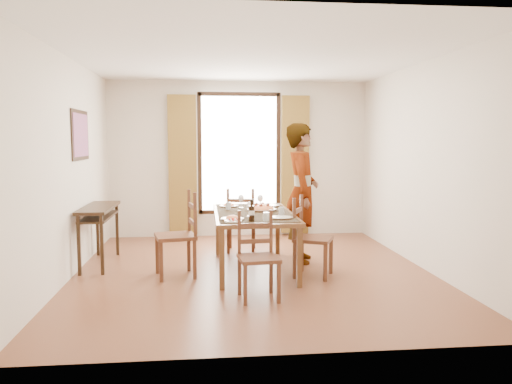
{
  "coord_description": "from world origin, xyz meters",
  "views": [
    {
      "loc": [
        -0.6,
        -6.23,
        1.69
      ],
      "look_at": [
        0.07,
        0.3,
        1.0
      ],
      "focal_mm": 35.0,
      "sensor_mm": 36.0,
      "label": 1
    }
  ],
  "objects": [
    {
      "name": "plate_sw",
      "position": [
        -0.29,
        -0.45,
        0.78
      ],
      "size": [
        0.27,
        0.27,
        0.05
      ],
      "primitive_type": null,
      "color": "silver",
      "rests_on": "dining_table"
    },
    {
      "name": "pasta_platter",
      "position": [
        0.15,
        0.27,
        0.81
      ],
      "size": [
        0.4,
        0.4,
        0.1
      ],
      "primitive_type": null,
      "color": "red",
      "rests_on": "dining_table"
    },
    {
      "name": "wine_glass_a",
      "position": [
        -0.06,
        -0.23,
        0.85
      ],
      "size": [
        0.08,
        0.08,
        0.18
      ],
      "primitive_type": null,
      "color": "white",
      "rests_on": "dining_table"
    },
    {
      "name": "plate_ne",
      "position": [
        0.34,
        0.68,
        0.78
      ],
      "size": [
        0.27,
        0.27,
        0.05
      ],
      "primitive_type": null,
      "color": "silver",
      "rests_on": "dining_table"
    },
    {
      "name": "wine_bottle",
      "position": [
        -0.07,
        -0.59,
        0.88
      ],
      "size": [
        0.07,
        0.07,
        0.25
      ],
      "primitive_type": null,
      "color": "black",
      "rests_on": "dining_table"
    },
    {
      "name": "chair_south",
      "position": [
        -0.05,
        -1.06,
        0.43
      ],
      "size": [
        0.45,
        0.45,
        0.93
      ],
      "rotation": [
        0.0,
        0.0,
        0.1
      ],
      "color": "#4F291A",
      "rests_on": "ground"
    },
    {
      "name": "wine_glass_c",
      "position": [
        -0.11,
        0.55,
        0.85
      ],
      "size": [
        0.08,
        0.08,
        0.18
      ],
      "primitive_type": null,
      "color": "white",
      "rests_on": "dining_table"
    },
    {
      "name": "chair_west",
      "position": [
        -0.94,
        -0.1,
        0.49
      ],
      "size": [
        0.56,
        0.56,
        1.06
      ],
      "rotation": [
        0.0,
        0.0,
        -1.36
      ],
      "color": "#4F291A",
      "rests_on": "ground"
    },
    {
      "name": "plate_se",
      "position": [
        0.31,
        -0.42,
        0.78
      ],
      "size": [
        0.27,
        0.27,
        0.05
      ],
      "primitive_type": null,
      "color": "silver",
      "rests_on": "dining_table"
    },
    {
      "name": "caprese_plate",
      "position": [
        -0.29,
        -0.6,
        0.78
      ],
      "size": [
        0.2,
        0.2,
        0.04
      ],
      "primitive_type": null,
      "color": "silver",
      "rests_on": "dining_table"
    },
    {
      "name": "room_shell",
      "position": [
        -0.0,
        0.13,
        1.54
      ],
      "size": [
        4.6,
        5.1,
        2.74
      ],
      "color": "beige",
      "rests_on": "ground"
    },
    {
      "name": "chair_north",
      "position": [
        -0.06,
        1.2,
        0.45
      ],
      "size": [
        0.48,
        0.48,
        0.97
      ],
      "rotation": [
        0.0,
        0.0,
        3.01
      ],
      "color": "#4F291A",
      "rests_on": "ground"
    },
    {
      "name": "plate_nw",
      "position": [
        -0.27,
        0.7,
        0.78
      ],
      "size": [
        0.27,
        0.27,
        0.05
      ],
      "primitive_type": null,
      "color": "silver",
      "rests_on": "dining_table"
    },
    {
      "name": "console_table",
      "position": [
        -2.03,
        0.6,
        0.68
      ],
      "size": [
        0.38,
        1.2,
        0.8
      ],
      "color": "black",
      "rests_on": "ground"
    },
    {
      "name": "dining_table",
      "position": [
        0.02,
        0.13,
        0.69
      ],
      "size": [
        1.01,
        1.84,
        0.76
      ],
      "color": "brown",
      "rests_on": "ground"
    },
    {
      "name": "wine_glass_b",
      "position": [
        0.15,
        0.52,
        0.85
      ],
      "size": [
        0.08,
        0.08,
        0.18
      ],
      "primitive_type": null,
      "color": "white",
      "rests_on": "dining_table"
    },
    {
      "name": "tumbler_c",
      "position": [
        0.1,
        -0.58,
        0.81
      ],
      "size": [
        0.07,
        0.07,
        0.1
      ],
      "primitive_type": "cylinder",
      "color": "silver",
      "rests_on": "dining_table"
    },
    {
      "name": "tumbler_b",
      "position": [
        -0.29,
        0.4,
        0.81
      ],
      "size": [
        0.07,
        0.07,
        0.1
      ],
      "primitive_type": "cylinder",
      "color": "silver",
      "rests_on": "dining_table"
    },
    {
      "name": "ground",
      "position": [
        0.0,
        0.0,
        0.0
      ],
      "size": [
        5.0,
        5.0,
        0.0
      ],
      "primitive_type": "plane",
      "color": "#532B19",
      "rests_on": "ground"
    },
    {
      "name": "tumbler_a",
      "position": [
        0.34,
        -0.14,
        0.81
      ],
      "size": [
        0.07,
        0.07,
        0.1
      ],
      "primitive_type": "cylinder",
      "color": "silver",
      "rests_on": "dining_table"
    },
    {
      "name": "man",
      "position": [
        0.73,
        0.5,
        0.96
      ],
      "size": [
        0.87,
        0.71,
        1.91
      ],
      "primitive_type": "imported",
      "rotation": [
        0.0,
        0.0,
        1.38
      ],
      "color": "gray",
      "rests_on": "ground"
    },
    {
      "name": "chair_east",
      "position": [
        0.69,
        -0.26,
        0.46
      ],
      "size": [
        0.58,
        0.58,
        0.99
      ],
      "rotation": [
        0.0,
        0.0,
        1.14
      ],
      "color": "#4F291A",
      "rests_on": "ground"
    }
  ]
}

